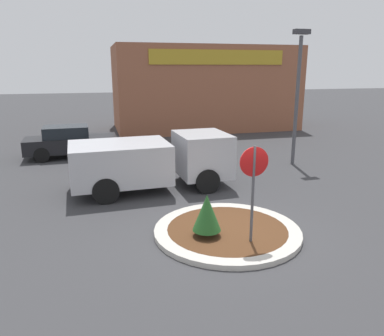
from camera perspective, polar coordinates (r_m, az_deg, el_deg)
ground_plane at (r=10.13m, az=5.36°, el=-9.86°), size 120.00×120.00×0.00m
traffic_island at (r=10.10m, az=5.37°, el=-9.51°), size 3.88×3.88×0.14m
stop_sign at (r=8.88m, az=9.34°, el=-1.55°), size 0.71×0.07×2.52m
island_shrub at (r=9.38m, az=2.28°, el=-6.80°), size 0.72×0.72×1.09m
utility_truck at (r=13.40m, az=-6.20°, el=1.23°), size 5.69×2.59×1.93m
storefront_building at (r=27.27m, az=1.87°, el=12.10°), size 12.51×6.07×5.69m
parked_sedan_black at (r=19.20m, az=-18.07°, el=3.87°), size 4.39×1.91×1.53m
light_pole at (r=17.16m, az=15.82°, el=11.79°), size 0.70×0.30×5.80m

